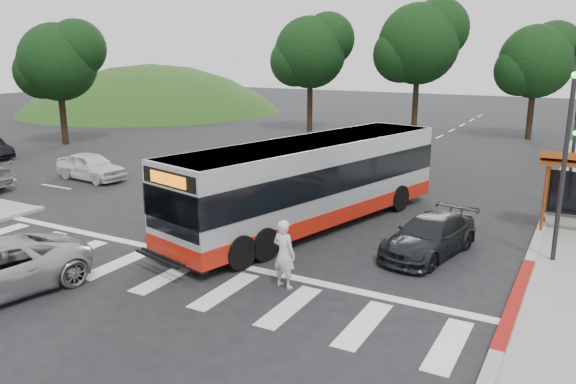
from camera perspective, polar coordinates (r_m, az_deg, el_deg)
The scene contains 15 objects.
ground at distance 20.42m, azimuth -2.97°, elevation -3.85°, with size 140.00×140.00×0.00m, color black.
curb_east at distance 25.30m, azimuth 25.00°, elevation -1.47°, with size 0.30×40.00×0.15m, color #9E9991.
curb_east_red at distance 15.82m, azimuth 22.14°, elevation -10.14°, with size 0.32×6.00×0.15m, color maroon.
hillside_nw at distance 63.14m, azimuth -13.54°, elevation 8.01°, with size 44.00×44.00×10.00m, color #1A4516.
crosswalk_ladder at distance 16.64m, azimuth -12.15°, elevation -8.42°, with size 18.00×2.60×0.01m, color silver.
traffic_signal_ne_tall at distance 18.15m, azimuth 26.52°, elevation 4.99°, with size 0.18×0.37×6.50m.
traffic_signal_ne_short at distance 25.28m, azimuth 27.00°, elevation 3.90°, with size 0.18×0.37×4.00m.
tree_north_a at distance 44.27m, azimuth 13.25°, elevation 14.57°, with size 6.60×6.15×10.17m.
tree_north_b at distance 44.75m, azimuth 23.98°, elevation 12.13°, with size 5.72×5.33×8.43m.
tree_north_c at distance 45.30m, azimuth 2.40°, elevation 14.11°, with size 6.16×5.74×9.30m.
tree_west_a at distance 41.73m, azimuth -22.22°, elevation 12.24°, with size 5.72×5.33×8.43m.
transit_bus at distance 20.45m, azimuth 2.40°, elevation 0.81°, with size 2.67×12.33×3.18m, color #B7B9BC, non-canonical shape.
pedestrian at distance 15.28m, azimuth -0.41°, elevation -6.31°, with size 0.70×0.46×1.92m, color silver.
dark_sedan at distance 18.34m, azimuth 14.16°, elevation -4.35°, with size 1.74×4.27×1.24m, color black.
west_car_white at distance 29.85m, azimuth -19.39°, elevation 2.48°, with size 1.61×4.01×1.37m, color silver.
Camera 1 is at (10.27, -16.49, 6.29)m, focal length 35.00 mm.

